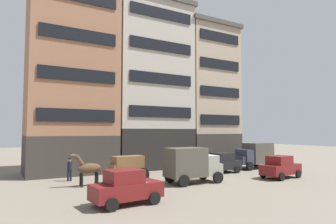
{
  "coord_description": "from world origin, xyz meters",
  "views": [
    {
      "loc": [
        -13.41,
        -18.44,
        3.84
      ],
      "look_at": [
        -1.63,
        1.94,
        5.38
      ],
      "focal_mm": 31.42,
      "sensor_mm": 36.0,
      "label": 1
    }
  ],
  "objects_px": {
    "pedestrian_officer": "(70,168)",
    "sedan_dark": "(280,167)",
    "sedan_parked_curb": "(221,163)",
    "delivery_truck_near": "(192,164)",
    "cargo_wagon": "(127,167)",
    "delivery_truck_far": "(254,155)",
    "fire_hydrant_curbside": "(176,167)",
    "draft_horse": "(88,168)",
    "sedan_light": "(126,187)"
  },
  "relations": [
    {
      "from": "draft_horse",
      "to": "sedan_light",
      "type": "distance_m",
      "value": 6.21
    },
    {
      "from": "sedan_dark",
      "to": "cargo_wagon",
      "type": "bearing_deg",
      "value": 159.58
    },
    {
      "from": "cargo_wagon",
      "to": "sedan_parked_curb",
      "type": "distance_m",
      "value": 9.47
    },
    {
      "from": "pedestrian_officer",
      "to": "fire_hydrant_curbside",
      "type": "height_order",
      "value": "pedestrian_officer"
    },
    {
      "from": "pedestrian_officer",
      "to": "sedan_parked_curb",
      "type": "bearing_deg",
      "value": -10.64
    },
    {
      "from": "pedestrian_officer",
      "to": "cargo_wagon",
      "type": "bearing_deg",
      "value": -38.26
    },
    {
      "from": "cargo_wagon",
      "to": "delivery_truck_far",
      "type": "distance_m",
      "value": 14.62
    },
    {
      "from": "sedan_dark",
      "to": "pedestrian_officer",
      "type": "relative_size",
      "value": 2.15
    },
    {
      "from": "sedan_light",
      "to": "pedestrian_officer",
      "type": "relative_size",
      "value": 2.13
    },
    {
      "from": "delivery_truck_far",
      "to": "fire_hydrant_curbside",
      "type": "bearing_deg",
      "value": 167.16
    },
    {
      "from": "draft_horse",
      "to": "sedan_parked_curb",
      "type": "distance_m",
      "value": 12.42
    },
    {
      "from": "delivery_truck_near",
      "to": "sedan_parked_curb",
      "type": "height_order",
      "value": "delivery_truck_near"
    },
    {
      "from": "delivery_truck_near",
      "to": "delivery_truck_far",
      "type": "bearing_deg",
      "value": 20.32
    },
    {
      "from": "cargo_wagon",
      "to": "delivery_truck_near",
      "type": "distance_m",
      "value": 4.88
    },
    {
      "from": "sedan_light",
      "to": "fire_hydrant_curbside",
      "type": "relative_size",
      "value": 4.61
    },
    {
      "from": "sedan_parked_curb",
      "to": "sedan_light",
      "type": "bearing_deg",
      "value": -151.33
    },
    {
      "from": "delivery_truck_near",
      "to": "sedan_light",
      "type": "xyz_separation_m",
      "value": [
        -6.65,
        -3.53,
        -0.51
      ]
    },
    {
      "from": "delivery_truck_far",
      "to": "sedan_parked_curb",
      "type": "xyz_separation_m",
      "value": [
        -5.1,
        -0.83,
        -0.51
      ]
    },
    {
      "from": "fire_hydrant_curbside",
      "to": "pedestrian_officer",
      "type": "bearing_deg",
      "value": -178.35
    },
    {
      "from": "sedan_parked_curb",
      "to": "pedestrian_officer",
      "type": "bearing_deg",
      "value": 169.36
    },
    {
      "from": "cargo_wagon",
      "to": "delivery_truck_far",
      "type": "height_order",
      "value": "delivery_truck_far"
    },
    {
      "from": "sedan_light",
      "to": "fire_hydrant_curbside",
      "type": "height_order",
      "value": "sedan_light"
    },
    {
      "from": "fire_hydrant_curbside",
      "to": "delivery_truck_far",
      "type": "bearing_deg",
      "value": -12.84
    },
    {
      "from": "delivery_truck_near",
      "to": "sedan_light",
      "type": "bearing_deg",
      "value": -152.03
    },
    {
      "from": "pedestrian_officer",
      "to": "fire_hydrant_curbside",
      "type": "distance_m",
      "value": 9.84
    },
    {
      "from": "delivery_truck_near",
      "to": "sedan_dark",
      "type": "xyz_separation_m",
      "value": [
        7.61,
        -1.69,
        -0.51
      ]
    },
    {
      "from": "pedestrian_officer",
      "to": "sedan_light",
      "type": "bearing_deg",
      "value": -83.46
    },
    {
      "from": "delivery_truck_near",
      "to": "sedan_dark",
      "type": "bearing_deg",
      "value": -12.55
    },
    {
      "from": "sedan_dark",
      "to": "pedestrian_officer",
      "type": "distance_m",
      "value": 16.91
    },
    {
      "from": "sedan_dark",
      "to": "sedan_light",
      "type": "height_order",
      "value": "same"
    },
    {
      "from": "draft_horse",
      "to": "delivery_truck_far",
      "type": "relative_size",
      "value": 0.53
    },
    {
      "from": "draft_horse",
      "to": "delivery_truck_far",
      "type": "xyz_separation_m",
      "value": [
        17.51,
        1.23,
        0.15
      ]
    },
    {
      "from": "sedan_parked_curb",
      "to": "cargo_wagon",
      "type": "bearing_deg",
      "value": -177.65
    },
    {
      "from": "sedan_parked_curb",
      "to": "delivery_truck_near",
      "type": "bearing_deg",
      "value": -150.47
    },
    {
      "from": "pedestrian_officer",
      "to": "sedan_dark",
      "type": "bearing_deg",
      "value": -25.19
    },
    {
      "from": "delivery_truck_near",
      "to": "delivery_truck_far",
      "type": "height_order",
      "value": "same"
    },
    {
      "from": "delivery_truck_near",
      "to": "delivery_truck_far",
      "type": "relative_size",
      "value": 0.99
    },
    {
      "from": "cargo_wagon",
      "to": "delivery_truck_far",
      "type": "bearing_deg",
      "value": 4.8
    },
    {
      "from": "sedan_dark",
      "to": "draft_horse",
      "type": "bearing_deg",
      "value": 163.46
    },
    {
      "from": "delivery_truck_near",
      "to": "sedan_parked_curb",
      "type": "xyz_separation_m",
      "value": [
        5.38,
        3.05,
        -0.51
      ]
    },
    {
      "from": "draft_horse",
      "to": "pedestrian_officer",
      "type": "height_order",
      "value": "draft_horse"
    },
    {
      "from": "delivery_truck_near",
      "to": "pedestrian_officer",
      "type": "relative_size",
      "value": 2.43
    },
    {
      "from": "delivery_truck_near",
      "to": "sedan_light",
      "type": "height_order",
      "value": "delivery_truck_near"
    },
    {
      "from": "delivery_truck_near",
      "to": "fire_hydrant_curbside",
      "type": "distance_m",
      "value": 6.24
    },
    {
      "from": "cargo_wagon",
      "to": "draft_horse",
      "type": "height_order",
      "value": "draft_horse"
    },
    {
      "from": "draft_horse",
      "to": "delivery_truck_near",
      "type": "height_order",
      "value": "delivery_truck_near"
    },
    {
      "from": "sedan_light",
      "to": "pedestrian_officer",
      "type": "xyz_separation_m",
      "value": [
        -1.04,
        9.03,
        0.07
      ]
    },
    {
      "from": "sedan_dark",
      "to": "delivery_truck_far",
      "type": "bearing_deg",
      "value": 62.77
    },
    {
      "from": "delivery_truck_far",
      "to": "sedan_dark",
      "type": "distance_m",
      "value": 6.29
    },
    {
      "from": "sedan_parked_curb",
      "to": "fire_hydrant_curbside",
      "type": "bearing_deg",
      "value": 139.87
    }
  ]
}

